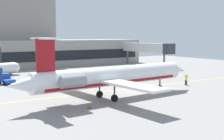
{
  "coord_description": "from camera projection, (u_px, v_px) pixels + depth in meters",
  "views": [
    {
      "loc": [
        -27.27,
        -34.81,
        8.36
      ],
      "look_at": [
        -1.56,
        4.59,
        3.0
      ],
      "focal_mm": 49.22,
      "sensor_mm": 36.0,
      "label": 1
    }
  ],
  "objects": [
    {
      "name": "baggage_tug",
      "position": [
        6.0,
        79.0,
        52.55
      ],
      "size": [
        2.45,
        3.16,
        1.8
      ],
      "color": "#1E4CB2",
      "rests_on": "ground"
    },
    {
      "name": "marshaller",
      "position": [
        186.0,
        80.0,
        51.51
      ],
      "size": [
        0.63,
        0.67,
        1.85
      ],
      "color": "#191E33",
      "rests_on": "ground"
    },
    {
      "name": "safety_cone_alpha",
      "position": [
        153.0,
        90.0,
        45.19
      ],
      "size": [
        0.47,
        0.47,
        0.55
      ],
      "color": "orange",
      "rests_on": "ground"
    },
    {
      "name": "safety_cone_bravo",
      "position": [
        89.0,
        106.0,
        35.24
      ],
      "size": [
        0.47,
        0.47,
        0.55
      ],
      "color": "orange",
      "rests_on": "ground"
    },
    {
      "name": "jet_bridge_west",
      "position": [
        148.0,
        48.0,
        82.69
      ],
      "size": [
        2.4,
        19.93,
        6.3
      ],
      "color": "silver",
      "rests_on": "ground"
    },
    {
      "name": "fuel_tank",
      "position": [
        1.0,
        69.0,
        63.09
      ],
      "size": [
        7.97,
        3.36,
        2.65
      ],
      "color": "white",
      "rests_on": "ground"
    },
    {
      "name": "terminal_building",
      "position": [
        0.0,
        41.0,
        80.18
      ],
      "size": [
        73.66,
        16.18,
        17.95
      ],
      "color": "gray",
      "rests_on": "ground"
    },
    {
      "name": "ground",
      "position": [
        138.0,
        93.0,
        44.73
      ],
      "size": [
        120.0,
        120.0,
        0.11
      ],
      "color": "gray"
    },
    {
      "name": "safety_cone_charlie",
      "position": [
        122.0,
        85.0,
        50.41
      ],
      "size": [
        0.47,
        0.47,
        0.55
      ],
      "color": "orange",
      "rests_on": "ground"
    },
    {
      "name": "regional_jet",
      "position": [
        111.0,
        76.0,
        40.07
      ],
      "size": [
        28.1,
        20.7,
        8.09
      ],
      "color": "white",
      "rests_on": "ground"
    },
    {
      "name": "pushback_tractor",
      "position": [
        94.0,
        76.0,
        55.88
      ],
      "size": [
        3.31,
        4.13,
        2.02
      ],
      "color": "#19389E",
      "rests_on": "ground"
    }
  ]
}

